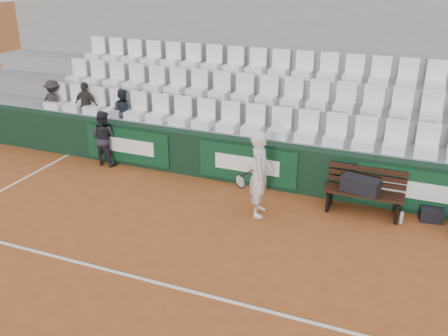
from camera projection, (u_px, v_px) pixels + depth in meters
ground at (175, 287)px, 7.58m from camera, size 80.00×80.00×0.00m
court_baseline at (175, 287)px, 7.58m from camera, size 18.00×0.06×0.01m
back_barrier at (261, 164)px, 10.76m from camera, size 18.00×0.34×1.00m
grandstand_tier_front at (267, 154)px, 11.33m from camera, size 18.00×0.95×1.00m
grandstand_tier_mid at (279, 132)px, 12.05m from camera, size 18.00×0.95×1.45m
grandstand_tier_back at (290, 112)px, 12.77m from camera, size 18.00×0.95×1.90m
grandstand_rear_wall at (299, 59)px, 12.81m from camera, size 18.00×0.30×4.40m
seat_row_front at (266, 121)px, 10.86m from camera, size 11.90×0.44×0.63m
seat_row_mid at (279, 91)px, 11.49m from camera, size 11.90×0.44×0.63m
seat_row_back at (291, 64)px, 12.12m from camera, size 11.90×0.44×0.63m
bench_left at (363, 202)px, 9.69m from camera, size 1.50×0.56×0.45m
sports_bag_left at (360, 185)px, 9.54m from camera, size 0.77×0.47×0.31m
sports_bag_ground at (432, 215)px, 9.43m from camera, size 0.46×0.32×0.26m
water_bottle_near at (327, 202)px, 9.89m from camera, size 0.08×0.08×0.28m
water_bottle_far at (401, 218)px, 9.35m from camera, size 0.07×0.07×0.24m
tennis_player at (260, 173)px, 9.43m from camera, size 0.76×0.69×1.70m
ball_kid at (104, 138)px, 11.80m from camera, size 0.67×0.53×1.33m
spectator_a at (52, 85)px, 12.79m from camera, size 0.79×0.50×1.16m
spectator_b at (85, 88)px, 12.43m from camera, size 0.71×0.31×1.20m
spectator_c at (121, 93)px, 12.07m from camera, size 0.60×0.50×1.14m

